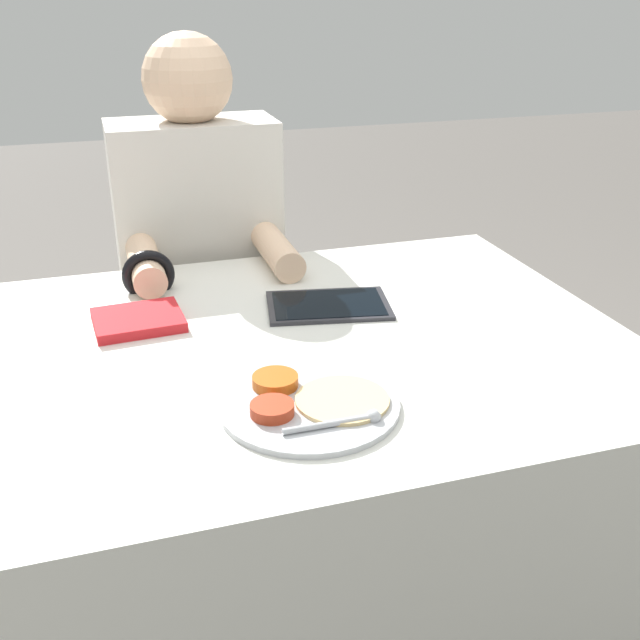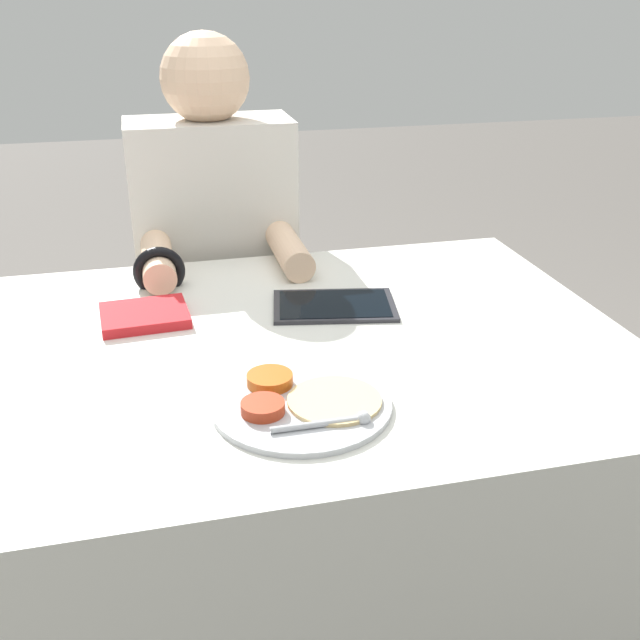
% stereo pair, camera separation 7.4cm
% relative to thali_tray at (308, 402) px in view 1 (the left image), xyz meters
% --- Properties ---
extents(dining_table, '(1.28, 0.93, 0.75)m').
position_rel_thali_tray_xyz_m(dining_table, '(0.02, 0.23, -0.38)').
color(dining_table, silver).
rests_on(dining_table, ground_plane).
extents(thali_tray, '(0.28, 0.28, 0.03)m').
position_rel_thali_tray_xyz_m(thali_tray, '(0.00, 0.00, 0.00)').
color(thali_tray, '#B7BABF').
rests_on(thali_tray, dining_table).
extents(red_notebook, '(0.17, 0.15, 0.02)m').
position_rel_thali_tray_xyz_m(red_notebook, '(-0.22, 0.39, 0.00)').
color(red_notebook, silver).
rests_on(red_notebook, dining_table).
extents(tablet_device, '(0.27, 0.20, 0.01)m').
position_rel_thali_tray_xyz_m(tablet_device, '(0.15, 0.36, -0.00)').
color(tablet_device, '#28282D').
rests_on(tablet_device, dining_table).
extents(person_diner, '(0.40, 0.45, 1.24)m').
position_rel_thali_tray_xyz_m(person_diner, '(-0.04, 0.83, -0.16)').
color(person_diner, black).
rests_on(person_diner, ground_plane).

